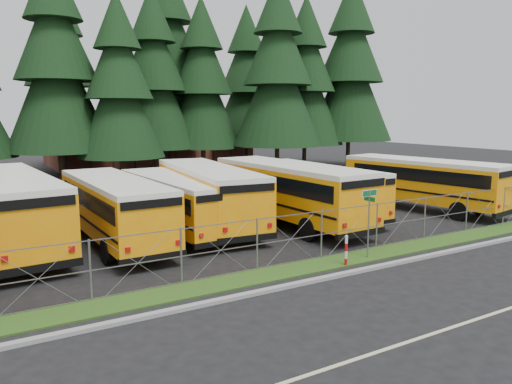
% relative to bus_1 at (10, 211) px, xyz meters
% --- Properties ---
extents(ground, '(120.00, 120.00, 0.00)m').
position_rel_bus_1_xyz_m(ground, '(11.53, -7.08, -1.63)').
color(ground, black).
rests_on(ground, ground).
extents(curb, '(50.00, 0.25, 0.12)m').
position_rel_bus_1_xyz_m(curb, '(11.53, -10.18, -1.57)').
color(curb, gray).
rests_on(curb, ground).
extents(grass_verge, '(50.00, 1.40, 0.06)m').
position_rel_bus_1_xyz_m(grass_verge, '(11.53, -8.78, -1.60)').
color(grass_verge, '#1C4112').
rests_on(grass_verge, ground).
extents(road_lane_line, '(50.00, 0.12, 0.01)m').
position_rel_bus_1_xyz_m(road_lane_line, '(11.53, -15.08, -1.62)').
color(road_lane_line, beige).
rests_on(road_lane_line, ground).
extents(chainlink_fence, '(44.00, 0.10, 2.00)m').
position_rel_bus_1_xyz_m(chainlink_fence, '(11.53, -8.08, -0.63)').
color(chainlink_fence, gray).
rests_on(chainlink_fence, ground).
extents(brick_building, '(22.00, 10.00, 6.00)m').
position_rel_bus_1_xyz_m(brick_building, '(17.53, 32.92, 1.37)').
color(brick_building, brown).
rests_on(brick_building, ground).
extents(bus_1, '(3.75, 12.58, 3.25)m').
position_rel_bus_1_xyz_m(bus_1, '(0.00, 0.00, 0.00)').
color(bus_1, orange).
rests_on(bus_1, ground).
extents(bus_2, '(2.88, 11.25, 2.94)m').
position_rel_bus_1_xyz_m(bus_2, '(4.05, -1.18, -0.16)').
color(bus_2, orange).
rests_on(bus_2, ground).
extents(bus_3, '(2.91, 10.66, 2.77)m').
position_rel_bus_1_xyz_m(bus_3, '(7.10, -0.71, -0.24)').
color(bus_3, orange).
rests_on(bus_3, ground).
extents(bus_4, '(4.14, 12.09, 3.10)m').
position_rel_bus_1_xyz_m(bus_4, '(9.10, -0.33, -0.07)').
color(bus_4, orange).
rests_on(bus_4, ground).
extents(bus_5, '(3.47, 12.32, 3.20)m').
position_rel_bus_1_xyz_m(bus_5, '(12.85, -2.00, -0.03)').
color(bus_5, orange).
rests_on(bus_5, ground).
extents(bus_6, '(2.63, 11.02, 2.89)m').
position_rel_bus_1_xyz_m(bus_6, '(15.21, -1.25, -0.18)').
color(bus_6, orange).
rests_on(bus_6, ground).
extents(bus_east, '(4.61, 11.91, 3.04)m').
position_rel_bus_1_xyz_m(bus_east, '(22.04, -2.74, -0.10)').
color(bus_east, orange).
rests_on(bus_east, ground).
extents(street_sign, '(0.84, 0.55, 2.81)m').
position_rel_bus_1_xyz_m(street_sign, '(12.12, -9.04, 0.41)').
color(street_sign, gray).
rests_on(street_sign, ground).
extents(striped_bollard, '(0.11, 0.11, 1.20)m').
position_rel_bus_1_xyz_m(striped_bollard, '(10.73, -9.35, -1.03)').
color(striped_bollard, '#B20C0C').
rests_on(striped_bollard, ground).
extents(conifer_3, '(8.29, 8.29, 18.32)m').
position_rel_bus_1_xyz_m(conifer_3, '(5.43, 19.19, 7.54)').
color(conifer_3, black).
rests_on(conifer_3, ground).
extents(conifer_4, '(6.87, 6.87, 15.19)m').
position_rel_bus_1_xyz_m(conifer_4, '(9.57, 16.54, 5.97)').
color(conifer_4, black).
rests_on(conifer_4, ground).
extents(conifer_5, '(7.74, 7.74, 17.12)m').
position_rel_bus_1_xyz_m(conifer_5, '(14.06, 21.24, 6.93)').
color(conifer_5, black).
rests_on(conifer_5, ground).
extents(conifer_6, '(7.50, 7.50, 16.59)m').
position_rel_bus_1_xyz_m(conifer_6, '(18.69, 20.76, 6.67)').
color(conifer_6, black).
rests_on(conifer_6, ground).
extents(conifer_7, '(8.30, 8.30, 18.36)m').
position_rel_bus_1_xyz_m(conifer_7, '(24.23, 16.16, 7.55)').
color(conifer_7, black).
rests_on(conifer_7, ground).
extents(conifer_8, '(7.85, 7.85, 17.36)m').
position_rel_bus_1_xyz_m(conifer_8, '(28.98, 18.27, 7.05)').
color(conifer_8, black).
rests_on(conifer_8, ground).
extents(conifer_9, '(8.90, 8.90, 19.67)m').
position_rel_bus_1_xyz_m(conifer_9, '(34.12, 17.42, 8.21)').
color(conifer_9, black).
rests_on(conifer_9, ground).
extents(conifer_11, '(8.18, 8.18, 18.09)m').
position_rel_bus_1_xyz_m(conifer_11, '(6.89, 26.22, 7.42)').
color(conifer_11, black).
rests_on(conifer_11, ground).
extents(conifer_12, '(9.37, 9.37, 20.72)m').
position_rel_bus_1_xyz_m(conifer_12, '(16.96, 25.03, 8.73)').
color(conifer_12, black).
rests_on(conifer_12, ground).
extents(conifer_13, '(7.99, 7.99, 17.66)m').
position_rel_bus_1_xyz_m(conifer_13, '(26.96, 26.77, 7.20)').
color(conifer_13, black).
rests_on(conifer_13, ground).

